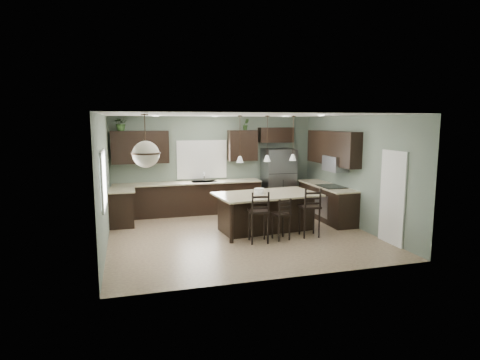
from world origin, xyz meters
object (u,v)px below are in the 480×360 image
(serving_dish, at_px, (259,191))
(plant_back_left, at_px, (121,123))
(refrigerator, at_px, (278,180))
(bar_stool_left, at_px, (258,217))
(bar_stool_center, at_px, (281,219))
(kitchen_island, at_px, (267,212))
(bar_stool_right, at_px, (309,212))

(serving_dish, distance_m, plant_back_left, 4.27)
(refrigerator, bearing_deg, bar_stool_left, -118.68)
(bar_stool_center, height_order, plant_back_left, plant_back_left)
(kitchen_island, distance_m, bar_stool_left, 0.99)
(refrigerator, bearing_deg, bar_stool_right, -96.87)
(kitchen_island, bearing_deg, bar_stool_right, -48.78)
(plant_back_left, bearing_deg, refrigerator, -3.14)
(bar_stool_left, distance_m, plant_back_left, 4.76)
(bar_stool_left, bearing_deg, bar_stool_center, 12.18)
(plant_back_left, bearing_deg, bar_stool_right, -36.95)
(refrigerator, distance_m, plant_back_left, 4.79)
(bar_stool_center, bearing_deg, bar_stool_right, -4.52)
(serving_dish, bearing_deg, bar_stool_left, -109.48)
(bar_stool_left, bearing_deg, serving_dish, 77.17)
(refrigerator, distance_m, bar_stool_left, 3.41)
(refrigerator, bearing_deg, serving_dish, -121.86)
(kitchen_island, xyz_separation_m, plant_back_left, (-3.34, 2.37, 2.15))
(bar_stool_center, xyz_separation_m, bar_stool_right, (0.73, 0.06, 0.10))
(refrigerator, height_order, bar_stool_left, refrigerator)
(bar_stool_center, relative_size, bar_stool_right, 0.83)
(serving_dish, xyz_separation_m, plant_back_left, (-3.14, 2.39, 1.62))
(bar_stool_center, relative_size, plant_back_left, 2.24)
(serving_dish, height_order, bar_stool_left, bar_stool_left)
(kitchen_island, relative_size, bar_stool_right, 2.10)
(kitchen_island, relative_size, serving_dish, 10.17)
(kitchen_island, bearing_deg, bar_stool_left, -126.08)
(kitchen_island, xyz_separation_m, bar_stool_left, (-0.49, -0.85, 0.12))
(refrigerator, distance_m, kitchen_island, 2.46)
(bar_stool_left, bearing_deg, bar_stool_right, 11.77)
(bar_stool_right, bearing_deg, kitchen_island, 143.01)
(serving_dish, bearing_deg, refrigerator, 58.14)
(kitchen_island, xyz_separation_m, bar_stool_center, (0.06, -0.79, 0.02))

